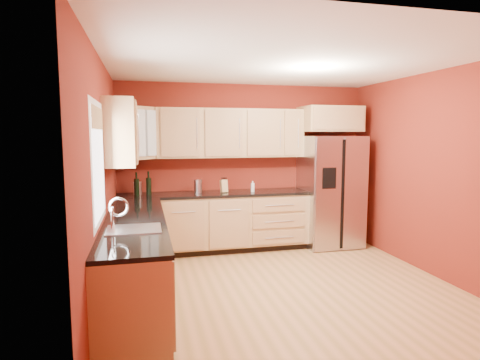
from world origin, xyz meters
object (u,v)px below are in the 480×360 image
Objects in this scene: canister_left at (138,188)px; knife_block at (224,186)px; refrigerator at (330,191)px; soap_dispenser at (253,186)px; wine_bottle_a at (137,184)px.

canister_left is 0.98× the size of knife_block.
canister_left is at bearing 168.42° from knife_block.
soap_dispenser is (-1.30, 0.02, 0.11)m from refrigerator.
wine_bottle_a is 2.03× the size of soap_dispenser.
refrigerator is 3.05m from wine_bottle_a.
refrigerator is at bearing -0.73° from wine_bottle_a.
knife_block is at bearing -2.08° from canister_left.
refrigerator is 1.75m from knife_block.
refrigerator is 3.04m from canister_left.
wine_bottle_a is 1.76× the size of knife_block.
canister_left is (-3.03, 0.11, 0.12)m from refrigerator.
wine_bottle_a reaches higher than knife_block.
canister_left is 1.28m from knife_block.
soap_dispenser is at bearing -0.50° from wine_bottle_a.
refrigerator reaches higher than canister_left.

